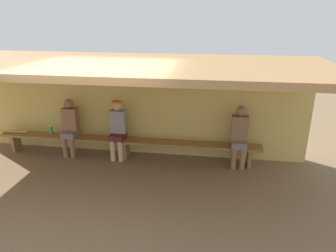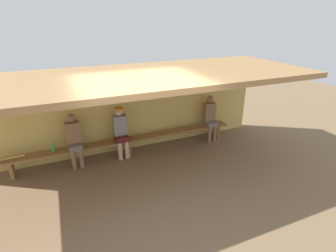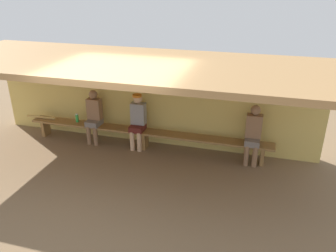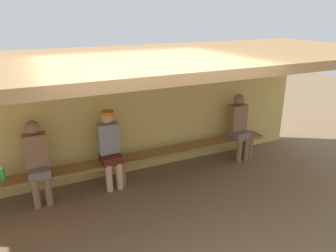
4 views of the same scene
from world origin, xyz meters
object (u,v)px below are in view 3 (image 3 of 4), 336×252
player_in_white (253,132)px  player_in_blue (94,115)px  water_bottle_orange (77,118)px  baseball_bat (41,117)px  player_rightmost (138,119)px  bench (145,133)px

player_in_white → player_in_blue: bearing=180.0°
water_bottle_orange → player_in_white: bearing=-0.5°
player_in_blue → player_in_white: bearing=0.0°
player_in_blue → baseball_bat: player_in_blue is taller
player_in_white → baseball_bat: (-5.33, -0.00, -0.24)m
baseball_bat → player_rightmost: bearing=-1.9°
bench → water_bottle_orange: size_ratio=27.23×
bench → player_in_white: player_in_white is taller
player_in_white → baseball_bat: 5.34m
bench → player_in_white: 2.52m
player_in_white → player_rightmost: 2.67m
player_in_white → water_bottle_orange: bearing=179.5°
bench → player_in_white: (2.50, 0.00, 0.34)m
player_in_blue → player_rightmost: bearing=0.0°
player_in_blue → water_bottle_orange: bearing=175.4°
water_bottle_orange → player_rightmost: bearing=-1.4°
bench → player_rightmost: bearing=178.8°
bench → water_bottle_orange: 1.83m
bench → baseball_bat: baseball_bat is taller
player_in_blue → water_bottle_orange: 0.53m
player_in_blue → water_bottle_orange: (-0.50, 0.04, -0.16)m
player_in_white → water_bottle_orange: size_ratio=6.06×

